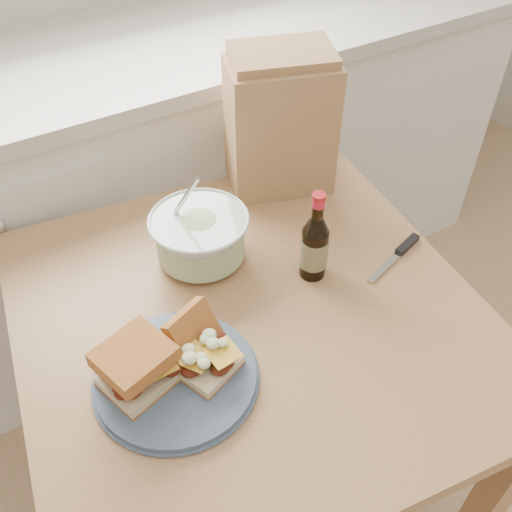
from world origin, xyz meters
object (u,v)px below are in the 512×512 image
plate (176,377)px  coleslaw_bowl (200,238)px  dining_table (251,346)px  paper_bag (280,127)px  beer_bottle (314,246)px

plate → coleslaw_bowl: size_ratio=1.36×
dining_table → paper_bag: (0.28, 0.33, 0.26)m
beer_bottle → paper_bag: size_ratio=0.66×
paper_bag → dining_table: bearing=-111.5°
coleslaw_bowl → beer_bottle: coleslaw_bowl is taller
plate → dining_table: bearing=19.1°
coleslaw_bowl → plate: bearing=-125.5°
coleslaw_bowl → dining_table: bearing=-87.1°
beer_bottle → dining_table: bearing=-161.4°
beer_bottle → paper_bag: 0.34m
paper_bag → plate: bearing=-121.2°
dining_table → plate: size_ratio=3.50×
plate → beer_bottle: bearing=14.5°
dining_table → beer_bottle: bearing=16.8°
plate → beer_bottle: size_ratio=1.38×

